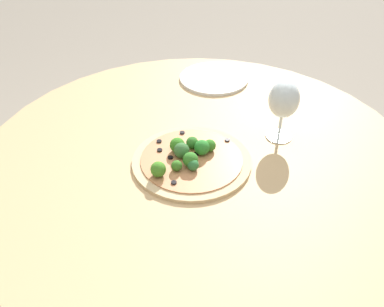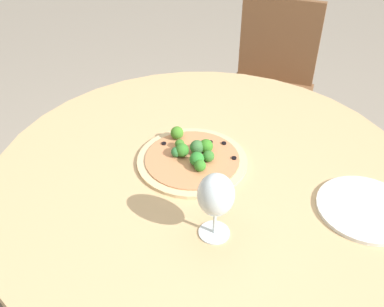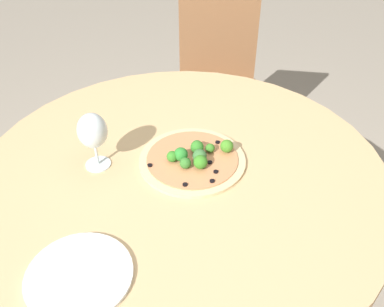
# 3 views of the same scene
# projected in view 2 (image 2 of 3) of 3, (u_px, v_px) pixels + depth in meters

# --- Properties ---
(dining_table) EXTENTS (1.19, 1.19, 0.75)m
(dining_table) POSITION_uv_depth(u_px,v_px,m) (204.00, 184.00, 1.23)
(dining_table) COLOR tan
(dining_table) RESTS_ON ground_plane
(chair) EXTENTS (0.51, 0.51, 0.89)m
(chair) POSITION_uv_depth(u_px,v_px,m) (270.00, 86.00, 2.09)
(chair) COLOR brown
(chair) RESTS_ON ground_plane
(pizza) EXTENTS (0.31, 0.31, 0.05)m
(pizza) POSITION_uv_depth(u_px,v_px,m) (192.00, 157.00, 1.21)
(pizza) COLOR #DBBC89
(pizza) RESTS_ON dining_table
(wine_glass) EXTENTS (0.08, 0.08, 0.17)m
(wine_glass) POSITION_uv_depth(u_px,v_px,m) (216.00, 196.00, 0.93)
(wine_glass) COLOR silver
(wine_glass) RESTS_ON dining_table
(plate_near) EXTENTS (0.24, 0.24, 0.01)m
(plate_near) POSITION_uv_depth(u_px,v_px,m) (365.00, 208.00, 1.06)
(plate_near) COLOR silver
(plate_near) RESTS_ON dining_table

